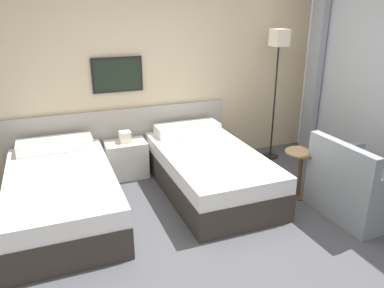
# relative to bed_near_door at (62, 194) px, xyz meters

# --- Properties ---
(ground_plane) EXTENTS (16.00, 16.00, 0.00)m
(ground_plane) POSITION_rel_bed_near_door_xyz_m (1.39, -1.00, -0.26)
(ground_plane) COLOR #47474C
(wall_headboard) EXTENTS (10.00, 0.10, 2.70)m
(wall_headboard) POSITION_rel_bed_near_door_xyz_m (1.36, 1.03, 1.04)
(wall_headboard) COLOR #C6B28E
(wall_headboard) RESTS_ON ground_plane
(bed_near_door) EXTENTS (1.07, 1.96, 0.63)m
(bed_near_door) POSITION_rel_bed_near_door_xyz_m (0.00, 0.00, 0.00)
(bed_near_door) COLOR #332D28
(bed_near_door) RESTS_ON ground_plane
(bed_near_window) EXTENTS (1.07, 1.96, 0.63)m
(bed_near_window) POSITION_rel_bed_near_door_xyz_m (1.69, 0.00, 0.00)
(bed_near_window) COLOR #332D28
(bed_near_window) RESTS_ON ground_plane
(nightstand) EXTENTS (0.52, 0.36, 0.62)m
(nightstand) POSITION_rel_bed_near_door_xyz_m (0.84, 0.74, -0.01)
(nightstand) COLOR beige
(nightstand) RESTS_ON ground_plane
(floor_lamp) EXTENTS (0.24, 0.24, 1.83)m
(floor_lamp) POSITION_rel_bed_near_door_xyz_m (2.98, 0.63, 1.24)
(floor_lamp) COLOR black
(floor_lamp) RESTS_ON ground_plane
(side_table) EXTENTS (0.38, 0.38, 0.57)m
(side_table) POSITION_rel_bed_near_door_xyz_m (2.61, -0.54, 0.13)
(side_table) COLOR brown
(side_table) RESTS_ON ground_plane
(armchair) EXTENTS (0.83, 0.90, 0.85)m
(armchair) POSITION_rel_bed_near_door_xyz_m (2.98, -1.09, 0.02)
(armchair) COLOR gray
(armchair) RESTS_ON ground_plane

